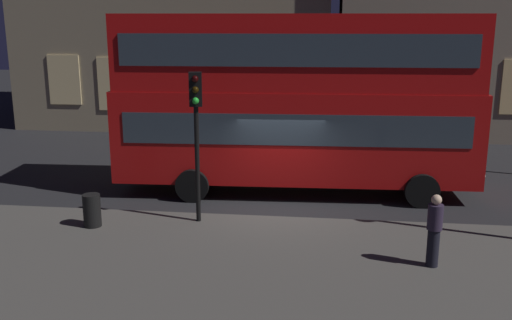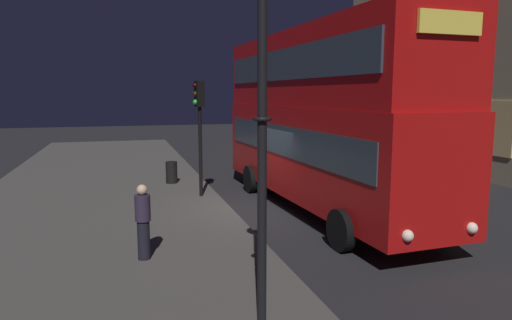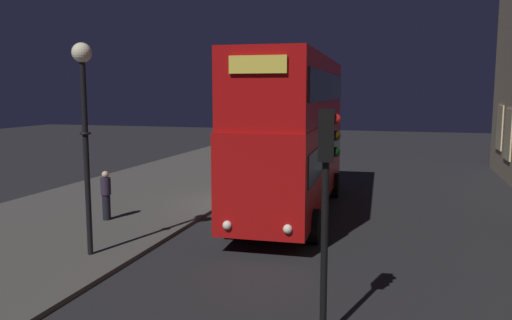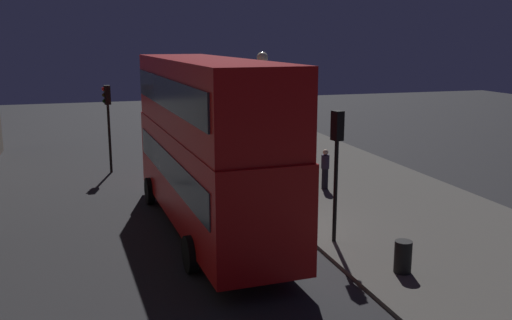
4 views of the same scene
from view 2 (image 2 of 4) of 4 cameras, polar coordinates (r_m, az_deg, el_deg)
ground_plane at (r=14.22m, az=0.57°, el=-6.31°), size 80.00×80.00×0.00m
sidewalk_slab at (r=13.65m, az=-19.71°, el=-7.18°), size 44.00×7.99×0.12m
double_decker_bus at (r=14.10m, az=7.98°, el=5.90°), size 11.03×3.11×5.42m
traffic_light_near_kerb at (r=15.36m, az=-7.12°, el=5.74°), size 0.36×0.39×3.89m
street_lamp at (r=6.56m, az=0.79°, el=11.84°), size 0.49×0.49×5.33m
pedestrian at (r=9.90m, az=-13.96°, el=-7.40°), size 0.32×0.32×1.61m
litter_bin at (r=18.10m, az=-10.53°, el=-1.53°), size 0.45×0.45×0.84m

